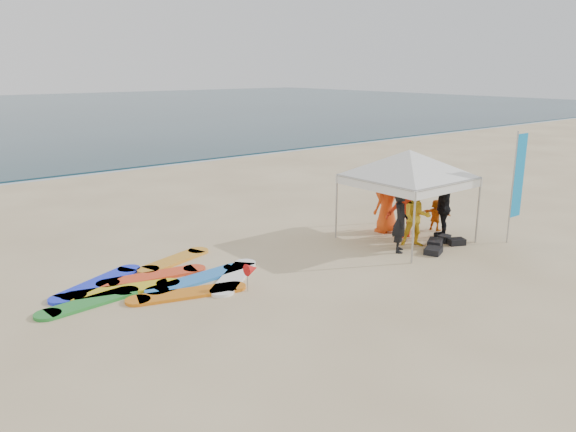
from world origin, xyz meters
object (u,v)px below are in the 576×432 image
(surfboard_spread, at_px, (159,282))
(person_orange_a, at_px, (405,206))
(person_orange_b, at_px, (387,201))
(marker_pennant, at_px, (252,269))
(person_black_a, at_px, (400,222))
(feather_flag, at_px, (518,177))
(person_seated, at_px, (436,215))
(person_black_b, at_px, (443,207))
(canopy_tent, at_px, (410,150))
(person_yellow, at_px, (416,217))

(surfboard_spread, bearing_deg, person_orange_a, -8.20)
(person_orange_b, relative_size, marker_pennant, 2.99)
(person_black_a, distance_m, feather_flag, 3.69)
(person_seated, height_order, surfboard_spread, person_seated)
(person_black_a, distance_m, person_seated, 2.55)
(person_black_b, bearing_deg, canopy_tent, -63.60)
(person_orange_a, height_order, surfboard_spread, person_orange_a)
(person_seated, xyz_separation_m, feather_flag, (0.83, -2.05, 1.37))
(person_yellow, xyz_separation_m, feather_flag, (2.54, -1.43, 1.03))
(person_black_b, relative_size, feather_flag, 0.58)
(person_black_a, height_order, person_yellow, person_black_a)
(person_orange_a, distance_m, canopy_tent, 1.72)
(person_orange_a, xyz_separation_m, person_seated, (1.27, -0.17, -0.44))
(person_black_a, relative_size, person_yellow, 1.02)
(person_black_a, bearing_deg, marker_pennant, 134.09)
(person_black_b, bearing_deg, person_seated, -166.73)
(person_orange_b, height_order, canopy_tent, canopy_tent)
(person_orange_a, bearing_deg, feather_flag, 147.58)
(person_seated, bearing_deg, person_orange_b, 46.53)
(person_black_a, height_order, surfboard_spread, person_black_a)
(person_orange_a, distance_m, surfboard_spread, 7.43)
(person_black_a, height_order, person_black_b, person_black_b)
(person_seated, xyz_separation_m, canopy_tent, (-1.52, -0.10, 2.12))
(person_seated, bearing_deg, person_orange_a, 72.16)
(canopy_tent, xyz_separation_m, feather_flag, (2.35, -1.95, -0.75))
(feather_flag, bearing_deg, surfboard_spread, 160.79)
(surfboard_spread, bearing_deg, canopy_tent, -10.63)
(person_orange_b, distance_m, feather_flag, 3.70)
(person_orange_a, bearing_deg, marker_pennant, 20.16)
(feather_flag, bearing_deg, marker_pennant, 168.45)
(person_seated, bearing_deg, marker_pennant, 83.33)
(person_orange_a, bearing_deg, person_orange_b, -73.91)
(person_orange_b, distance_m, person_seated, 1.61)
(person_black_a, distance_m, person_yellow, 0.73)
(person_yellow, relative_size, canopy_tent, 0.41)
(canopy_tent, bearing_deg, person_black_b, -25.50)
(person_black_a, bearing_deg, person_seated, -27.73)
(person_orange_b, distance_m, surfboard_spread, 7.35)
(person_orange_a, height_order, person_seated, person_orange_a)
(person_black_a, xyz_separation_m, feather_flag, (3.26, -1.38, 1.02))
(person_seated, height_order, canopy_tent, canopy_tent)
(person_black_b, height_order, marker_pennant, person_black_b)
(person_orange_a, bearing_deg, person_yellow, 74.99)
(person_black_b, height_order, feather_flag, feather_flag)
(feather_flag, bearing_deg, person_yellow, 150.56)
(person_yellow, bearing_deg, person_black_a, -137.17)
(person_yellow, distance_m, person_black_b, 1.24)
(feather_flag, xyz_separation_m, marker_pennant, (-7.94, 1.62, -1.36))
(person_black_a, height_order, person_orange_a, person_orange_a)
(person_black_a, distance_m, person_orange_b, 1.90)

